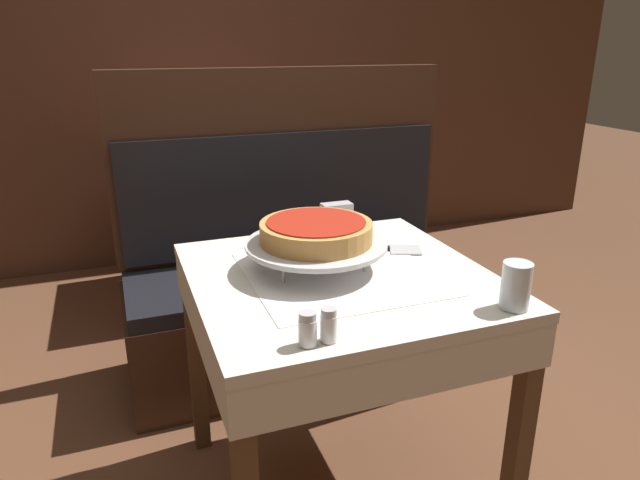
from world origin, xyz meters
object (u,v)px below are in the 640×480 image
at_px(deep_dish_pizza, 316,231).
at_px(water_glass_near, 516,285).
at_px(salt_shaker, 308,329).
at_px(pizza_pan_stand, 316,245).
at_px(pepper_shaker, 329,325).
at_px(pizza_server, 378,249).
at_px(condiment_caddy, 188,147).
at_px(dining_table_front, 339,305).
at_px(dining_table_rear, 214,176).
at_px(napkin_holder, 337,217).
at_px(booth_bench, 298,286).

bearing_deg(deep_dish_pizza, water_glass_near, -47.89).
bearing_deg(salt_shaker, pizza_pan_stand, 67.58).
distance_m(deep_dish_pizza, water_glass_near, 0.53).
xyz_separation_m(salt_shaker, pepper_shaker, (0.05, 0.00, 0.00)).
relative_size(pizza_server, pepper_shaker, 3.64).
height_order(deep_dish_pizza, condiment_caddy, condiment_caddy).
bearing_deg(deep_dish_pizza, salt_shaker, -112.42).
xyz_separation_m(pepper_shaker, condiment_caddy, (0.01, 2.09, 0.02)).
relative_size(dining_table_front, pizza_server, 2.90).
bearing_deg(pepper_shaker, pizza_pan_stand, 73.72).
relative_size(water_glass_near, condiment_caddy, 0.66).
relative_size(deep_dish_pizza, condiment_caddy, 1.81).
bearing_deg(water_glass_near, dining_table_rear, 99.86).
xyz_separation_m(deep_dish_pizza, napkin_holder, (0.18, 0.29, -0.06)).
bearing_deg(booth_bench, dining_table_rear, 101.28).
height_order(water_glass_near, condiment_caddy, condiment_caddy).
xyz_separation_m(booth_bench, deep_dish_pizza, (-0.18, -0.73, 0.50)).
relative_size(salt_shaker, napkin_holder, 0.74).
height_order(pizza_pan_stand, napkin_holder, napkin_holder).
height_order(booth_bench, condiment_caddy, booth_bench).
distance_m(salt_shaker, pepper_shaker, 0.05).
xyz_separation_m(dining_table_rear, napkin_holder, (0.17, -1.31, 0.14)).
xyz_separation_m(dining_table_front, condiment_caddy, (-0.15, 1.76, 0.15)).
bearing_deg(condiment_caddy, pizza_pan_stand, -86.53).
distance_m(pizza_pan_stand, condiment_caddy, 1.71).
distance_m(booth_bench, pizza_pan_stand, 0.88).
distance_m(pizza_server, condiment_caddy, 1.67).
distance_m(dining_table_rear, booth_bench, 0.94).
bearing_deg(dining_table_rear, deep_dish_pizza, -90.21).
xyz_separation_m(dining_table_rear, deep_dish_pizza, (-0.01, -1.61, 0.20)).
distance_m(dining_table_front, water_glass_near, 0.48).
bearing_deg(napkin_holder, dining_table_rear, 97.51).
height_order(dining_table_front, deep_dish_pizza, deep_dish_pizza).
bearing_deg(deep_dish_pizza, napkin_holder, 58.75).
bearing_deg(salt_shaker, pepper_shaker, 0.00).
distance_m(deep_dish_pizza, pepper_shaker, 0.41).
height_order(dining_table_front, pizza_server, pizza_server).
xyz_separation_m(dining_table_front, napkin_holder, (0.13, 0.35, 0.14)).
relative_size(booth_bench, pizza_server, 5.20).
xyz_separation_m(pepper_shaker, napkin_holder, (0.29, 0.68, 0.01)).
height_order(pizza_server, pepper_shaker, pepper_shaker).
distance_m(pizza_pan_stand, pizza_server, 0.24).
bearing_deg(dining_table_rear, pizza_server, -82.00).
distance_m(pizza_pan_stand, deep_dish_pizza, 0.04).
bearing_deg(salt_shaker, napkin_holder, 63.59).
relative_size(napkin_holder, condiment_caddy, 0.59).
bearing_deg(pepper_shaker, napkin_holder, 66.81).
bearing_deg(deep_dish_pizza, pepper_shaker, -106.28).
distance_m(dining_table_front, dining_table_rear, 1.66).
distance_m(deep_dish_pizza, pizza_server, 0.25).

